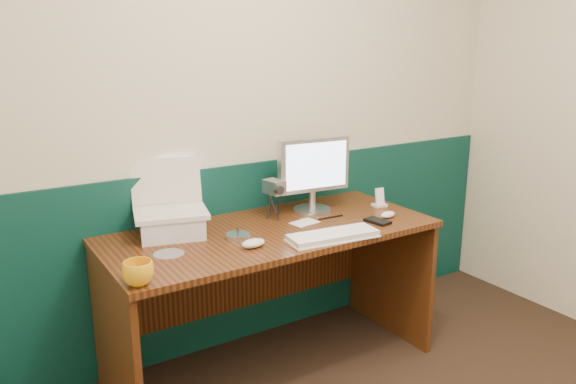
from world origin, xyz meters
TOP-DOWN VIEW (x-y plane):
  - back_wall at (0.00, 1.75)m, footprint 3.50×0.04m
  - wainscot at (0.00, 1.74)m, footprint 3.48×0.02m
  - desk at (-0.06, 1.38)m, footprint 1.60×0.70m
  - laptop_riser at (-0.50, 1.55)m, footprint 0.34×0.31m
  - laptop at (-0.50, 1.55)m, footprint 0.38×0.33m
  - monitor at (0.27, 1.51)m, footprint 0.40×0.16m
  - keyboard at (0.11, 1.11)m, footprint 0.43×0.19m
  - mouse_right at (0.54, 1.22)m, footprint 0.11×0.08m
  - mouse_left at (-0.25, 1.21)m, footprint 0.12×0.08m
  - mug at (-0.80, 1.10)m, footprint 0.13×0.13m
  - camcorder at (0.04, 1.51)m, footprint 0.11×0.14m
  - cd_spindle at (-0.25, 1.35)m, footprint 0.11×0.11m
  - cd_loose_a at (-0.59, 1.33)m, footprint 0.13×0.13m
  - pen at (0.29, 1.37)m, footprint 0.15×0.02m
  - papers at (0.13, 1.38)m, footprint 0.15×0.11m
  - dock at (0.64, 1.40)m, footprint 0.08×0.06m
  - music_player at (0.64, 1.40)m, footprint 0.05×0.03m
  - pda at (0.44, 1.19)m, footprint 0.09×0.14m

SIDE VIEW (x-z plane):
  - desk at x=-0.06m, z-range 0.00..0.75m
  - wainscot at x=0.00m, z-range 0.00..1.00m
  - cd_loose_a at x=-0.59m, z-range 0.75..0.75m
  - papers at x=0.13m, z-range 0.75..0.75m
  - pen at x=0.29m, z-range 0.75..0.76m
  - dock at x=0.64m, z-range 0.75..0.76m
  - pda at x=0.44m, z-range 0.75..0.76m
  - cd_spindle at x=-0.25m, z-range 0.75..0.77m
  - keyboard at x=0.11m, z-range 0.75..0.77m
  - mouse_right at x=0.54m, z-range 0.75..0.78m
  - mouse_left at x=-0.25m, z-range 0.75..0.79m
  - mug at x=-0.80m, z-range 0.75..0.84m
  - laptop_riser at x=-0.50m, z-range 0.75..0.85m
  - music_player at x=0.64m, z-range 0.76..0.85m
  - camcorder at x=0.04m, z-range 0.75..0.95m
  - monitor at x=0.27m, z-range 0.75..1.14m
  - laptop at x=-0.50m, z-range 0.85..1.12m
  - back_wall at x=0.00m, z-range 0.00..2.50m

